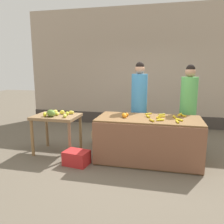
# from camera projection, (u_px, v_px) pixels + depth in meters

# --- Properties ---
(ground_plane) EXTENTS (24.00, 24.00, 0.00)m
(ground_plane) POSITION_uv_depth(u_px,v_px,m) (130.00, 158.00, 4.42)
(ground_plane) COLOR #665B4C
(market_wall_back) EXTENTS (7.36, 0.23, 3.52)m
(market_wall_back) POSITION_uv_depth(u_px,v_px,m) (145.00, 69.00, 6.74)
(market_wall_back) COLOR tan
(market_wall_back) RESTS_ON ground
(fruit_stall_counter) EXTENTS (1.92, 0.91, 0.84)m
(fruit_stall_counter) POSITION_uv_depth(u_px,v_px,m) (148.00, 140.00, 4.25)
(fruit_stall_counter) COLOR brown
(fruit_stall_counter) RESTS_ON ground
(side_table_wooden) EXTENTS (0.90, 0.68, 0.80)m
(side_table_wooden) POSITION_uv_depth(u_px,v_px,m) (57.00, 121.00, 4.63)
(side_table_wooden) COLOR olive
(side_table_wooden) RESTS_ON ground
(banana_bunch_pile) EXTENTS (0.77, 0.67, 0.07)m
(banana_bunch_pile) POSITION_uv_depth(u_px,v_px,m) (166.00, 117.00, 4.10)
(banana_bunch_pile) COLOR gold
(banana_bunch_pile) RESTS_ON fruit_stall_counter
(orange_pile) EXTENTS (0.12, 0.22, 0.09)m
(orange_pile) POSITION_uv_depth(u_px,v_px,m) (125.00, 115.00, 4.23)
(orange_pile) COLOR orange
(orange_pile) RESTS_ON fruit_stall_counter
(mango_papaya_pile) EXTENTS (0.54, 0.47, 0.14)m
(mango_papaya_pile) POSITION_uv_depth(u_px,v_px,m) (55.00, 113.00, 4.56)
(mango_papaya_pile) COLOR yellow
(mango_papaya_pile) RESTS_ON side_table_wooden
(vendor_woman_blue_shirt) EXTENTS (0.34, 0.34, 1.88)m
(vendor_woman_blue_shirt) POSITION_uv_depth(u_px,v_px,m) (139.00, 106.00, 4.88)
(vendor_woman_blue_shirt) COLOR #33333D
(vendor_woman_blue_shirt) RESTS_ON ground
(vendor_woman_green_shirt) EXTENTS (0.34, 0.34, 1.83)m
(vendor_woman_green_shirt) POSITION_uv_depth(u_px,v_px,m) (188.00, 108.00, 4.70)
(vendor_woman_green_shirt) COLOR #33333D
(vendor_woman_green_shirt) RESTS_ON ground
(produce_crate) EXTENTS (0.48, 0.38, 0.26)m
(produce_crate) POSITION_uv_depth(u_px,v_px,m) (77.00, 158.00, 4.12)
(produce_crate) COLOR red
(produce_crate) RESTS_ON ground
(produce_sack) EXTENTS (0.47, 0.46, 0.48)m
(produce_sack) POSITION_uv_depth(u_px,v_px,m) (98.00, 135.00, 5.15)
(produce_sack) COLOR tan
(produce_sack) RESTS_ON ground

